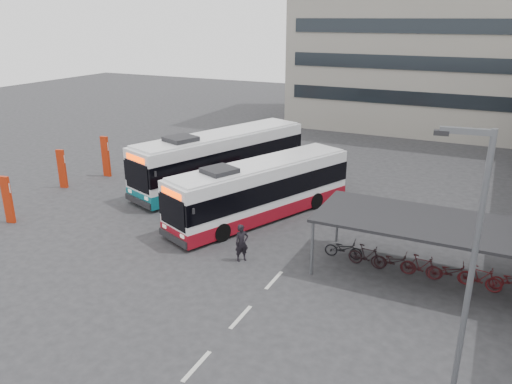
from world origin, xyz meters
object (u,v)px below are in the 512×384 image
at_px(bus_main, 261,190).
at_px(bus_teal, 221,159).
at_px(pedestrian, 242,243).
at_px(lamp_post, 469,261).

height_order(bus_main, bus_teal, bus_teal).
height_order(bus_main, pedestrian, bus_main).
bearing_deg(bus_teal, lamp_post, -22.82).
relative_size(bus_main, pedestrian, 6.53).
relative_size(pedestrian, lamp_post, 0.22).
distance_m(bus_teal, lamp_post, 21.22).
bearing_deg(bus_teal, pedestrian, -35.60).
distance_m(bus_main, lamp_post, 15.24).
xyz_separation_m(bus_teal, lamp_post, (15.40, -14.33, 2.82)).
bearing_deg(pedestrian, bus_teal, 74.85).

